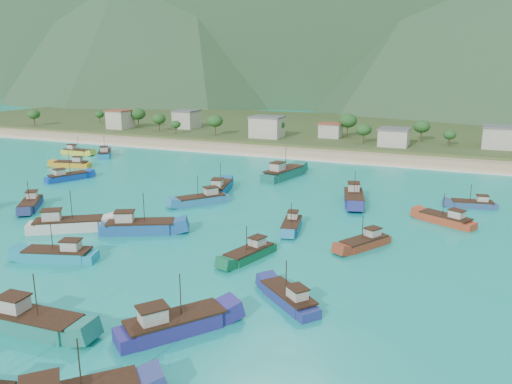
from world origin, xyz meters
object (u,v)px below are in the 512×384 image
at_px(boat_3, 354,198).
at_px(boat_12, 59,256).
at_px(boat_14, 68,177).
at_px(boat_30, 289,299).
at_px(boat_19, 473,205).
at_px(boat_29, 446,220).
at_px(boat_27, 67,225).
at_px(boat_4, 31,205).
at_px(boat_10, 365,243).
at_px(boat_9, 220,189).
at_px(boat_11, 105,154).
at_px(boat_0, 283,174).
at_px(boat_20, 139,227).
at_px(boat_15, 32,323).
at_px(boat_7, 202,200).
at_px(boat_16, 72,165).
at_px(boat_21, 250,254).
at_px(boat_22, 77,152).
at_px(boat_18, 173,326).
at_px(boat_6, 292,226).

xyz_separation_m(boat_3, boat_12, (-31.73, -46.45, -0.17)).
xyz_separation_m(boat_14, boat_30, (69.96, -39.53, -0.08)).
xyz_separation_m(boat_19, boat_29, (-4.30, -13.05, 0.14)).
bearing_deg(boat_12, boat_27, 20.88).
bearing_deg(boat_4, boat_14, -98.43).
xyz_separation_m(boat_14, boat_19, (89.48, 12.45, -0.17)).
bearing_deg(boat_10, boat_30, 108.78).
height_order(boat_9, boat_29, boat_9).
xyz_separation_m(boat_10, boat_11, (-87.36, 46.84, 0.21)).
relative_size(boat_9, boat_14, 1.14).
relative_size(boat_0, boat_20, 1.16).
distance_m(boat_4, boat_9, 37.67).
xyz_separation_m(boat_12, boat_20, (3.22, 14.39, 0.19)).
height_order(boat_15, boat_29, boat_15).
bearing_deg(boat_15, boat_7, -174.67).
bearing_deg(boat_20, boat_29, 90.96).
height_order(boat_11, boat_27, boat_27).
bearing_deg(boat_15, boat_4, -136.41).
bearing_deg(boat_16, boat_15, -154.29).
bearing_deg(boat_4, boat_7, 172.74).
height_order(boat_4, boat_15, boat_15).
bearing_deg(boat_12, boat_10, -77.92).
relative_size(boat_0, boat_10, 1.57).
xyz_separation_m(boat_21, boat_22, (-83.34, 57.01, 0.08)).
xyz_separation_m(boat_27, boat_29, (58.00, 28.51, -0.26)).
bearing_deg(boat_3, boat_11, -30.18).
bearing_deg(boat_7, boat_15, 136.52).
distance_m(boat_10, boat_29, 20.07).
height_order(boat_12, boat_20, boat_20).
height_order(boat_4, boat_9, boat_9).
xyz_separation_m(boat_18, boat_19, (28.35, 62.75, -0.33)).
distance_m(boat_12, boat_30, 34.25).
height_order(boat_12, boat_15, boat_15).
height_order(boat_15, boat_27, boat_27).
xyz_separation_m(boat_9, boat_12, (-3.19, -43.60, -0.10)).
bearing_deg(boat_6, boat_16, -31.97).
bearing_deg(boat_29, boat_3, 95.04).
bearing_deg(boat_27, boat_9, 126.74).
bearing_deg(boat_3, boat_30, 78.64).
height_order(boat_4, boat_22, boat_22).
relative_size(boat_7, boat_22, 1.03).
relative_size(boat_19, boat_22, 0.88).
distance_m(boat_16, boat_27, 56.34).
distance_m(boat_11, boat_12, 84.49).
relative_size(boat_16, boat_22, 1.01).
bearing_deg(boat_15, boat_10, 141.35).
bearing_deg(boat_4, boat_11, -100.25).
distance_m(boat_0, boat_3, 25.94).
relative_size(boat_10, boat_15, 0.78).
bearing_deg(boat_0, boat_6, -56.01).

